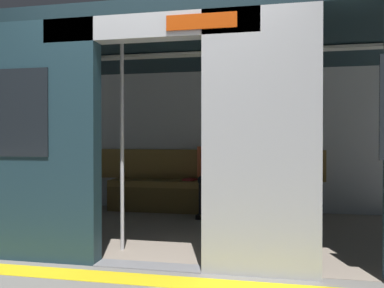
{
  "coord_description": "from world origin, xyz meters",
  "views": [
    {
      "loc": [
        -0.99,
        3.12,
        1.06
      ],
      "look_at": [
        -0.09,
        -1.37,
        1.0
      ],
      "focal_mm": 36.78,
      "sensor_mm": 36.0,
      "label": 1
    }
  ],
  "objects_px": {
    "person_seated": "(215,166)",
    "book": "(190,179)",
    "grab_pole_door": "(122,142)",
    "grab_pole_far": "(205,142)",
    "bench_seat": "(200,189)",
    "handbag": "(247,176)",
    "train_car": "(179,103)"
  },
  "relations": [
    {
      "from": "handbag",
      "to": "grab_pole_far",
      "type": "relative_size",
      "value": 0.13
    },
    {
      "from": "person_seated",
      "to": "grab_pole_far",
      "type": "relative_size",
      "value": 0.57
    },
    {
      "from": "handbag",
      "to": "book",
      "type": "xyz_separation_m",
      "value": [
        0.83,
        -0.03,
        -0.07
      ]
    },
    {
      "from": "train_car",
      "to": "grab_pole_far",
      "type": "relative_size",
      "value": 3.11
    },
    {
      "from": "person_seated",
      "to": "grab_pole_door",
      "type": "height_order",
      "value": "grab_pole_door"
    },
    {
      "from": "train_car",
      "to": "book",
      "type": "relative_size",
      "value": 29.09
    },
    {
      "from": "bench_seat",
      "to": "grab_pole_far",
      "type": "bearing_deg",
      "value": 101.21
    },
    {
      "from": "grab_pole_door",
      "to": "grab_pole_far",
      "type": "distance_m",
      "value": 0.79
    },
    {
      "from": "person_seated",
      "to": "train_car",
      "type": "bearing_deg",
      "value": 76.12
    },
    {
      "from": "book",
      "to": "grab_pole_door",
      "type": "height_order",
      "value": "grab_pole_door"
    },
    {
      "from": "grab_pole_far",
      "to": "bench_seat",
      "type": "bearing_deg",
      "value": -78.79
    },
    {
      "from": "grab_pole_far",
      "to": "book",
      "type": "bearing_deg",
      "value": -74.79
    },
    {
      "from": "bench_seat",
      "to": "person_seated",
      "type": "bearing_deg",
      "value": 166.43
    },
    {
      "from": "bench_seat",
      "to": "person_seated",
      "type": "height_order",
      "value": "person_seated"
    },
    {
      "from": "train_car",
      "to": "bench_seat",
      "type": "xyz_separation_m",
      "value": [
        -0.05,
        -1.14,
        -1.13
      ]
    },
    {
      "from": "person_seated",
      "to": "book",
      "type": "bearing_deg",
      "value": -20.09
    },
    {
      "from": "grab_pole_far",
      "to": "train_car",
      "type": "bearing_deg",
      "value": -62.41
    },
    {
      "from": "bench_seat",
      "to": "handbag",
      "type": "height_order",
      "value": "handbag"
    },
    {
      "from": "train_car",
      "to": "book",
      "type": "height_order",
      "value": "train_car"
    },
    {
      "from": "handbag",
      "to": "grab_pole_door",
      "type": "relative_size",
      "value": 0.13
    },
    {
      "from": "train_car",
      "to": "grab_pole_far",
      "type": "xyz_separation_m",
      "value": [
        -0.45,
        0.86,
        -0.45
      ]
    },
    {
      "from": "handbag",
      "to": "grab_pole_far",
      "type": "height_order",
      "value": "grab_pole_far"
    },
    {
      "from": "person_seated",
      "to": "book",
      "type": "xyz_separation_m",
      "value": [
        0.39,
        -0.14,
        -0.21
      ]
    },
    {
      "from": "book",
      "to": "grab_pole_door",
      "type": "xyz_separation_m",
      "value": [
        0.22,
        2.11,
        0.56
      ]
    },
    {
      "from": "person_seated",
      "to": "handbag",
      "type": "distance_m",
      "value": 0.47
    },
    {
      "from": "train_car",
      "to": "person_seated",
      "type": "distance_m",
      "value": 1.38
    },
    {
      "from": "handbag",
      "to": "bench_seat",
      "type": "bearing_deg",
      "value": 5.59
    },
    {
      "from": "bench_seat",
      "to": "grab_pole_far",
      "type": "distance_m",
      "value": 2.15
    },
    {
      "from": "grab_pole_door",
      "to": "grab_pole_far",
      "type": "bearing_deg",
      "value": -178.15
    },
    {
      "from": "person_seated",
      "to": "grab_pole_far",
      "type": "bearing_deg",
      "value": 95.3
    },
    {
      "from": "train_car",
      "to": "grab_pole_far",
      "type": "distance_m",
      "value": 1.07
    },
    {
      "from": "bench_seat",
      "to": "grab_pole_far",
      "type": "height_order",
      "value": "grab_pole_far"
    }
  ]
}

